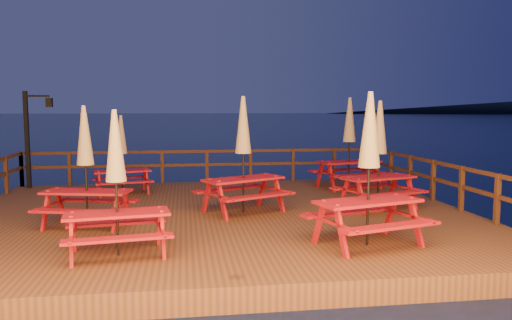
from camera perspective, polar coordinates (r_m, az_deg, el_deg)
The scene contains 12 objects.
ground at distance 12.08m, azimuth -4.51°, elevation -7.86°, with size 500.00×500.00×0.00m, color black.
deck at distance 12.03m, azimuth -4.52°, elevation -6.94°, with size 12.00×10.00×0.40m, color #4C2F18.
deck_piles at distance 12.15m, azimuth -4.50°, elevation -9.24°, with size 11.44×9.44×1.40m.
railing at distance 13.61m, azimuth -5.05°, elevation -1.31°, with size 11.80×9.75×1.10m.
lamp_post at distance 16.92m, azimuth -24.22°, elevation 3.12°, with size 0.85×0.18×3.00m.
picnic_table_0 at distance 15.67m, azimuth 10.60°, elevation 2.12°, with size 2.29×2.03×2.80m.
picnic_table_1 at distance 8.64m, azimuth -15.69°, elevation -2.28°, with size 1.91×1.65×2.46m.
picnic_table_2 at distance 11.78m, azimuth -1.46°, elevation 0.85°, with size 2.44×2.28×2.76m.
picnic_table_3 at distance 14.89m, azimuth -15.10°, elevation 0.76°, with size 1.86×1.66×2.28m.
picnic_table_4 at distance 10.96m, azimuth -18.90°, elevation -0.45°, with size 2.06×1.83×2.54m.
picnic_table_5 at distance 12.60m, azimuth 13.88°, elevation 0.79°, with size 2.25×2.04×2.66m.
picnic_table_6 at distance 9.16m, azimuth 12.78°, elevation -0.72°, with size 2.31×2.08×2.78m.
Camera 1 is at (-0.75, -11.70, 2.89)m, focal length 35.00 mm.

